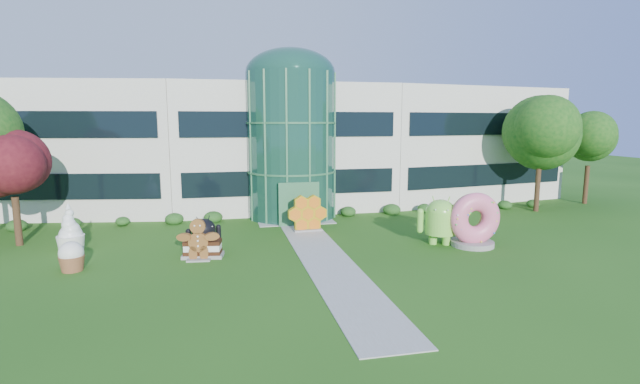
{
  "coord_description": "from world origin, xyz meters",
  "views": [
    {
      "loc": [
        -4.84,
        -19.56,
        6.61
      ],
      "look_at": [
        0.72,
        6.0,
        2.6
      ],
      "focal_mm": 26.0,
      "sensor_mm": 36.0,
      "label": 1
    }
  ],
  "objects": [
    {
      "name": "ground",
      "position": [
        0.0,
        0.0,
        0.0
      ],
      "size": [
        140.0,
        140.0,
        0.0
      ],
      "primitive_type": "plane",
      "color": "#215114",
      "rests_on": "ground"
    },
    {
      "name": "building",
      "position": [
        0.0,
        18.0,
        4.65
      ],
      "size": [
        46.0,
        15.0,
        9.3
      ],
      "primitive_type": null,
      "color": "beige",
      "rests_on": "ground"
    },
    {
      "name": "atrium",
      "position": [
        0.0,
        12.0,
        4.9
      ],
      "size": [
        6.0,
        6.0,
        9.8
      ],
      "primitive_type": "cylinder",
      "color": "#194738",
      "rests_on": "ground"
    },
    {
      "name": "walkway",
      "position": [
        0.0,
        2.0,
        0.02
      ],
      "size": [
        2.4,
        20.0,
        0.04
      ],
      "primitive_type": "cube",
      "color": "#9E9E93",
      "rests_on": "ground"
    },
    {
      "name": "tree_red",
      "position": [
        -15.5,
        7.5,
        3.0
      ],
      "size": [
        4.0,
        4.0,
        6.0
      ],
      "primitive_type": null,
      "color": "#3F0C14",
      "rests_on": "ground"
    },
    {
      "name": "trees_backdrop",
      "position": [
        0.0,
        13.0,
        4.2
      ],
      "size": [
        52.0,
        8.0,
        8.4
      ],
      "primitive_type": null,
      "color": "#114613",
      "rests_on": "ground"
    },
    {
      "name": "android_green",
      "position": [
        6.68,
        2.9,
        1.45
      ],
      "size": [
        3.02,
        2.58,
        2.89
      ],
      "primitive_type": null,
      "rotation": [
        0.0,
        0.0,
        -0.41
      ],
      "color": "#7AD544",
      "rests_on": "ground"
    },
    {
      "name": "android_black",
      "position": [
        -5.72,
        3.56,
        1.08
      ],
      "size": [
        2.25,
        1.94,
        2.16
      ],
      "primitive_type": null,
      "rotation": [
        0.0,
        0.0,
        0.43
      ],
      "color": "black",
      "rests_on": "ground"
    },
    {
      "name": "donut",
      "position": [
        8.25,
        2.24,
        1.47
      ],
      "size": [
        2.88,
        1.48,
        2.94
      ],
      "primitive_type": null,
      "rotation": [
        0.0,
        0.0,
        -0.04
      ],
      "color": "#D3506E",
      "rests_on": "ground"
    },
    {
      "name": "gingerbread",
      "position": [
        -5.96,
        2.7,
        1.02
      ],
      "size": [
        2.29,
        1.07,
        2.05
      ],
      "primitive_type": null,
      "rotation": [
        0.0,
        0.0,
        -0.1
      ],
      "color": "brown",
      "rests_on": "ground"
    },
    {
      "name": "ice_cream_sandwich",
      "position": [
        -5.78,
        3.17,
        0.43
      ],
      "size": [
        2.07,
        1.26,
        0.86
      ],
      "primitive_type": null,
      "rotation": [
        0.0,
        0.0,
        -0.15
      ],
      "color": "black",
      "rests_on": "ground"
    },
    {
      "name": "honeycomb",
      "position": [
        0.25,
        7.42,
        1.0
      ],
      "size": [
        2.58,
        1.05,
        1.99
      ],
      "primitive_type": null,
      "rotation": [
        0.0,
        0.0,
        0.06
      ],
      "color": "orange",
      "rests_on": "ground"
    },
    {
      "name": "froyo",
      "position": [
        -12.42,
        5.69,
        1.23
      ],
      "size": [
        1.71,
        1.71,
        2.47
      ],
      "primitive_type": null,
      "rotation": [
        0.0,
        0.0,
        -0.21
      ],
      "color": "white",
      "rests_on": "ground"
    },
    {
      "name": "cupcake",
      "position": [
        -11.41,
        2.21,
        0.68
      ],
      "size": [
        1.39,
        1.39,
        1.36
      ],
      "primitive_type": null,
      "rotation": [
        0.0,
        0.0,
        -0.27
      ],
      "color": "white",
      "rests_on": "ground"
    }
  ]
}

